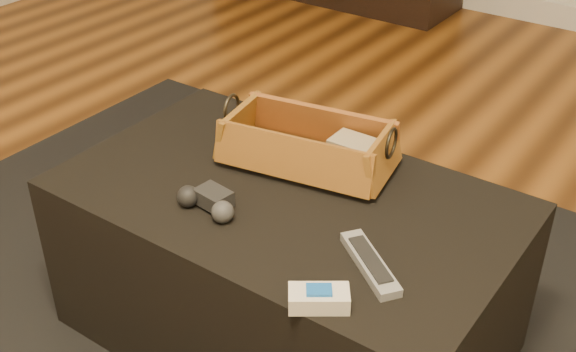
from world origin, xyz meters
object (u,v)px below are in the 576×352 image
Objects in this scene: wicker_basket at (308,147)px; game_controller at (208,201)px; silver_remote at (370,263)px; cream_gadget at (319,298)px; ottoman at (286,267)px; tv_remote at (297,156)px.

wicker_basket reaches higher than game_controller.
silver_remote is (0.31, -0.24, -0.04)m from wicker_basket.
game_controller reaches higher than cream_gadget.
ottoman is at bearing 58.78° from game_controller.
cream_gadget is at bearing -66.83° from tv_remote.
tv_remote is 0.40m from silver_remote.
tv_remote is 0.26m from game_controller.
tv_remote reaches higher than silver_remote.
wicker_basket reaches higher than tv_remote.
tv_remote is at bearing 145.11° from silver_remote.
wicker_basket is 2.35× the size of silver_remote.
silver_remote is at bearing 81.97° from cream_gadget.
cream_gadget is at bearing -17.72° from game_controller.
wicker_basket is 0.29m from game_controller.
tv_remote is 0.03m from wicker_basket.
ottoman is at bearing 134.54° from cream_gadget.
silver_remote is at bearing 5.10° from game_controller.
game_controller reaches higher than tv_remote.
silver_remote reaches higher than ottoman.
tv_remote is at bearing 112.80° from ottoman.
cream_gadget is (-0.02, -0.14, 0.01)m from silver_remote.
ottoman is 0.29m from wicker_basket.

